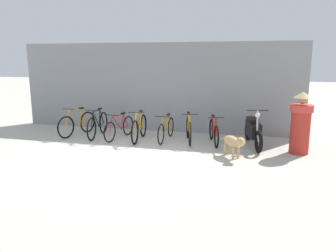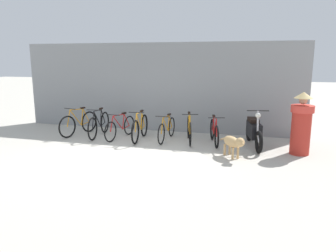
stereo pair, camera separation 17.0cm
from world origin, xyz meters
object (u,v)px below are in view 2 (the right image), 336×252
at_px(bicycle_0, 79,124).
at_px(bicycle_5, 189,130).
at_px(bicycle_2, 120,128).
at_px(motorcycle, 254,131).
at_px(person_in_robes, 301,123).
at_px(stray_dog, 233,142).
at_px(bicycle_6, 214,132).
at_px(bicycle_1, 99,125).
at_px(bicycle_3, 140,128).
at_px(bicycle_4, 167,129).

distance_m(bicycle_0, bicycle_5, 3.66).
height_order(bicycle_2, motorcycle, motorcycle).
bearing_deg(person_in_robes, bicycle_0, -29.83).
bearing_deg(stray_dog, motorcycle, 123.41).
bearing_deg(bicycle_6, stray_dog, 11.85).
distance_m(bicycle_0, stray_dog, 5.19).
distance_m(bicycle_1, bicycle_3, 1.44).
bearing_deg(bicycle_0, bicycle_6, 104.29).
relative_size(bicycle_2, bicycle_5, 1.03).
xyz_separation_m(bicycle_6, person_in_robes, (2.28, -0.44, 0.47)).
distance_m(bicycle_1, person_in_robes, 5.98).
relative_size(bicycle_6, motorcycle, 0.80).
bearing_deg(bicycle_4, person_in_robes, 83.66).
xyz_separation_m(bicycle_4, person_in_robes, (3.74, -0.51, 0.48)).
bearing_deg(bicycle_0, bicycle_2, 101.62).
bearing_deg(bicycle_3, bicycle_2, -100.04).
distance_m(stray_dog, person_in_robes, 1.87).
bearing_deg(bicycle_6, bicycle_0, -105.10).
xyz_separation_m(bicycle_1, bicycle_6, (3.67, 0.04, -0.03)).
xyz_separation_m(bicycle_1, motorcycle, (4.78, 0.03, 0.07)).
distance_m(bicycle_4, motorcycle, 2.57).
relative_size(bicycle_5, person_in_robes, 1.00).
relative_size(bicycle_2, stray_dog, 1.75).
height_order(bicycle_1, person_in_robes, person_in_robes).
xyz_separation_m(bicycle_5, bicycle_6, (0.75, -0.03, -0.03)).
xyz_separation_m(bicycle_3, bicycle_6, (2.24, 0.15, -0.03)).
xyz_separation_m(stray_dog, person_in_robes, (1.65, 0.79, 0.42)).
relative_size(bicycle_0, motorcycle, 0.84).
bearing_deg(bicycle_4, bicycle_2, -82.89).
bearing_deg(motorcycle, bicycle_4, -103.99).
height_order(bicycle_2, bicycle_6, bicycle_6).
bearing_deg(bicycle_0, motorcycle, 104.17).
xyz_separation_m(bicycle_3, bicycle_5, (1.49, 0.18, -0.00)).
relative_size(bicycle_0, bicycle_6, 1.05).
height_order(bicycle_1, bicycle_3, bicycle_3).
bearing_deg(bicycle_0, stray_dog, 90.49).
relative_size(bicycle_3, motorcycle, 0.87).
relative_size(bicycle_3, person_in_robes, 1.04).
height_order(bicycle_0, bicycle_6, bicycle_0).
bearing_deg(bicycle_6, bicycle_5, -107.54).
bearing_deg(person_in_robes, bicycle_5, -35.05).
distance_m(bicycle_2, motorcycle, 4.03).
height_order(bicycle_4, person_in_robes, person_in_robes).
height_order(stray_dog, person_in_robes, person_in_robes).
bearing_deg(bicycle_1, bicycle_5, 85.52).
bearing_deg(motorcycle, stray_dog, -33.57).
height_order(bicycle_3, motorcycle, motorcycle).
bearing_deg(stray_dog, bicycle_2, -143.40).
bearing_deg(stray_dog, bicycle_6, 171.77).
bearing_deg(bicycle_3, bicycle_1, -98.87).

